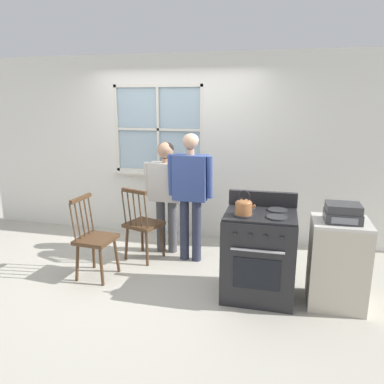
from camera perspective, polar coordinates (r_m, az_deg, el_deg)
ground_plane at (r=4.71m, az=-6.68°, el=-12.10°), size 16.00×16.00×0.00m
wall_back at (r=5.61m, az=-1.90°, el=6.41°), size 6.40×0.16×2.70m
chair_by_window at (r=4.94m, az=-7.50°, el=-5.04°), size 0.53×0.51×0.97m
chair_near_wall at (r=4.56m, az=-14.63°, el=-7.03°), size 0.43×0.45×0.97m
person_elderly_left at (r=5.03m, az=-4.00°, el=0.90°), size 0.59×0.24×1.52m
person_teen_center at (r=4.72m, az=-0.24°, el=0.94°), size 0.58×0.23×1.65m
stove at (r=4.07m, az=10.16°, el=-9.25°), size 0.74×0.68×1.08m
kettle at (r=3.77m, az=7.88°, el=-2.14°), size 0.21×0.17×0.25m
potted_plant at (r=5.61m, az=-3.72°, el=3.66°), size 0.14×0.14×0.28m
side_counter at (r=4.12m, az=21.28°, el=-10.06°), size 0.55×0.50×0.90m
stereo at (r=3.92m, az=22.01°, el=-2.97°), size 0.34×0.29×0.18m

